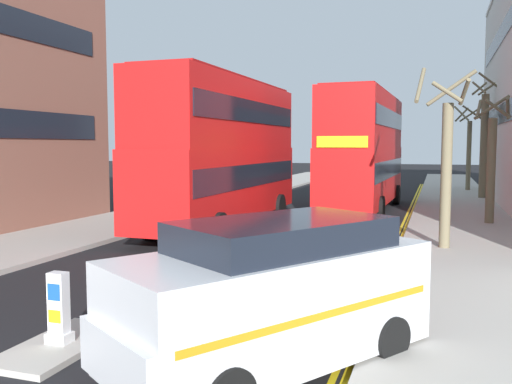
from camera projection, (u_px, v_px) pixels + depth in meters
The scene contains 13 objects.
sidewalk_right at pixel (466, 235), 18.83m from camera, with size 4.00×80.00×0.14m, color #9E9991.
sidewalk_left at pixel (136, 219), 22.94m from camera, with size 4.00×80.00×0.14m, color #9E9991.
kerb_line_outer at pixel (399, 243), 17.61m from camera, with size 0.10×56.00×0.01m, color yellow.
kerb_line_inner at pixel (394, 243), 17.66m from camera, with size 0.10×56.00×0.01m, color yellow.
traffic_island at pixel (60, 346), 8.47m from camera, with size 1.10×2.20×0.10m, color #9E9991.
keep_left_bollard at pixel (59, 311), 8.42m from camera, with size 0.36×0.28×1.11m.
double_decker_bus_away at pixel (223, 149), 20.66m from camera, with size 2.90×10.84×5.64m.
double_decker_bus_oncoming at pixel (364, 148), 26.12m from camera, with size 3.03×10.87×5.64m.
taxi_minivan at pixel (269, 295), 7.62m from camera, with size 4.18×5.05×2.12m.
street_tree_near at pixel (469, 147), 36.54m from camera, with size 1.92×2.02×5.69m.
street_tree_mid at pixel (491, 162), 21.03m from camera, with size 1.32×1.34×4.99m.
street_tree_far at pixel (484, 141), 31.14m from camera, with size 1.81×1.83×7.05m.
street_tree_distant at pixel (446, 162), 15.94m from camera, with size 1.73×1.64×5.40m.
Camera 1 is at (5.51, -3.98, 3.17)m, focal length 38.18 mm.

